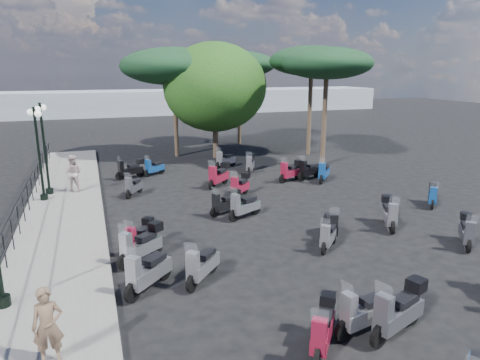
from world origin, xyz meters
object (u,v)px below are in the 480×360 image
object	(u,v)px
scooter_20	(324,173)
broadleaf_tree	(215,87)
scooter_14	(226,203)
scooter_5	(130,169)
scooter_0	(323,329)
pine_0	(239,65)
scooter_10	(154,168)
scooter_13	(328,237)
scooter_9	(219,176)
scooter_15	(240,186)
woman	(48,326)
scooter_18	(467,232)
scooter_27	(309,171)
scooter_7	(202,266)
scooter_25	(432,196)
pine_1	(312,61)
scooter_11	(364,313)
scooter_26	(291,171)
scooter_21	(225,160)
pine_2	(174,67)
scooter_2	(141,245)
scooter_16	(250,164)
scooter_3	(140,237)
lamp_post_2	(44,143)
pine_3	(327,64)
lamp_post_1	(38,148)
pedestrian_far	(73,173)
scooter_8	(244,207)
scooter_19	(331,225)
scooter_12	(398,312)
scooter_4	(134,187)
scooter_1	(148,273)

from	to	relation	value
scooter_20	broadleaf_tree	world-z (taller)	broadleaf_tree
scooter_14	scooter_5	bearing A→B (deg)	-0.76
scooter_5	scooter_0	bearing A→B (deg)	167.24
pine_0	broadleaf_tree	bearing A→B (deg)	-125.39
scooter_10	scooter_13	bearing A→B (deg)	161.93
scooter_9	scooter_20	size ratio (longest dim) A/B	1.05
broadleaf_tree	scooter_15	bearing A→B (deg)	-99.33
woman	scooter_18	distance (m)	12.61
scooter_9	pine_0	distance (m)	13.91
scooter_27	scooter_20	bearing A→B (deg)	-161.25
scooter_13	broadleaf_tree	world-z (taller)	broadleaf_tree
scooter_7	scooter_25	bearing A→B (deg)	-121.06
pine_0	pine_1	distance (m)	6.48
scooter_14	scooter_11	bearing A→B (deg)	159.57
scooter_20	scooter_26	xyz separation A→B (m)	(-1.56, 0.65, 0.04)
scooter_13	scooter_21	world-z (taller)	scooter_21
scooter_14	scooter_21	xyz separation A→B (m)	(2.50, 7.99, 0.00)
scooter_14	scooter_7	bearing A→B (deg)	132.58
scooter_20	pine_2	size ratio (longest dim) A/B	0.20
scooter_2	scooter_25	bearing A→B (deg)	-120.35
scooter_16	scooter_25	size ratio (longest dim) A/B	1.24
scooter_3	scooter_5	distance (m)	9.81
scooter_27	lamp_post_2	bearing A→B (deg)	64.46
scooter_11	scooter_20	xyz separation A→B (m)	(5.93, 11.91, -0.00)
scooter_26	pine_3	distance (m)	6.94
woman	scooter_9	bearing A→B (deg)	58.88
lamp_post_1	pedestrian_far	world-z (taller)	lamp_post_1
scooter_18	scooter_14	bearing A→B (deg)	-1.86
woman	scooter_8	size ratio (longest dim) A/B	0.98
lamp_post_2	pine_3	world-z (taller)	pine_3
scooter_19	pine_3	size ratio (longest dim) A/B	0.22
scooter_7	scooter_26	size ratio (longest dim) A/B	0.86
lamp_post_2	scooter_12	distance (m)	16.19
woman	pine_3	size ratio (longest dim) A/B	0.23
scooter_4	scooter_15	distance (m)	4.90
scooter_1	scooter_9	size ratio (longest dim) A/B	1.03
scooter_10	scooter_12	xyz separation A→B (m)	(2.81, -16.51, 0.14)
pedestrian_far	scooter_1	xyz separation A→B (m)	(2.01, -10.34, -0.49)
scooter_19	scooter_10	bearing A→B (deg)	-46.26
scooter_8	scooter_0	bearing A→B (deg)	145.27
scooter_16	scooter_4	bearing A→B (deg)	47.93
lamp_post_2	scooter_27	distance (m)	12.91
scooter_5	scooter_13	size ratio (longest dim) A/B	1.31
scooter_11	pine_3	size ratio (longest dim) A/B	0.25
woman	scooter_13	size ratio (longest dim) A/B	1.30
scooter_9	scooter_21	bearing A→B (deg)	-65.46
scooter_7	pine_1	distance (m)	19.90
lamp_post_1	scooter_16	bearing A→B (deg)	-11.36
scooter_8	scooter_12	xyz separation A→B (m)	(0.54, -8.26, 0.09)
scooter_0	scooter_1	world-z (taller)	scooter_1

